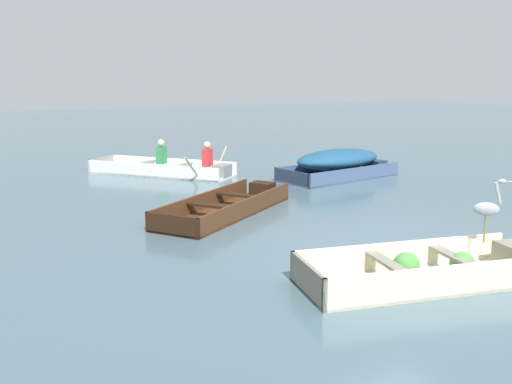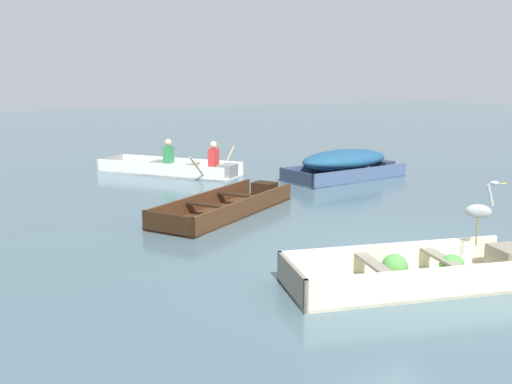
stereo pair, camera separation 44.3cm
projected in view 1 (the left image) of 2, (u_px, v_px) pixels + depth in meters
name	position (u px, v px, depth m)	size (l,w,h in m)	color
ground_plane	(412.00, 261.00, 7.83)	(80.00, 80.00, 0.00)	#47606B
dinghy_cream_foreground	(433.00, 270.00, 7.02)	(3.22, 1.76, 0.39)	beige
skiff_dark_varnish_near_moored	(229.00, 206.00, 10.66)	(3.42, 2.71, 0.34)	#4C2D19
skiff_slate_blue_mid_moored	(339.00, 162.00, 14.18)	(3.22, 1.62, 0.72)	#475B7F
rowboat_white_with_crew	(169.00, 168.00, 14.72)	(3.37, 3.65, 0.91)	white
heron_on_dinghy	(488.00, 207.00, 7.28)	(0.37, 0.38, 0.84)	olive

